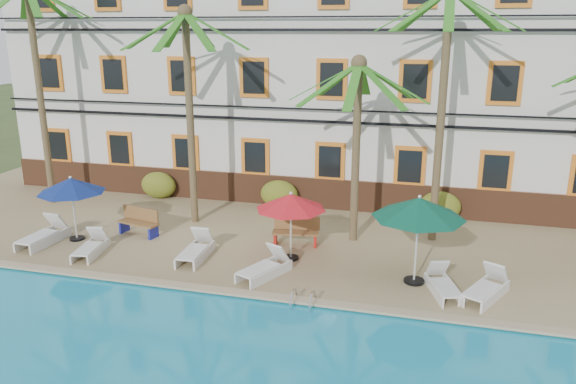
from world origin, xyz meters
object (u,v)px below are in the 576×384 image
(palm_d, at_px, (444,81))
(lounger_f, at_px, (486,288))
(lounger_a, at_px, (44,235))
(palm_b, at_px, (189,86))
(pool_ladder, at_px, (303,303))
(lounger_c, at_px, (196,250))
(bench_right, at_px, (296,231))
(bench_left, at_px, (140,221))
(umbrella_green, at_px, (419,208))
(palm_c, at_px, (357,121))
(lounger_b, at_px, (91,247))
(umbrella_blue, at_px, (71,186))
(palm_a, at_px, (36,64))
(umbrella_red, at_px, (291,202))
(lounger_e, at_px, (443,284))
(lounger_d, at_px, (265,267))

(palm_d, xyz_separation_m, lounger_f, (1.43, -4.01, -4.96))
(lounger_a, height_order, lounger_f, lounger_a)
(palm_b, relative_size, pool_ladder, 10.18)
(lounger_c, bearing_deg, bench_right, 35.38)
(palm_b, height_order, lounger_c, palm_b)
(lounger_f, height_order, pool_ladder, lounger_f)
(lounger_a, bearing_deg, bench_right, 14.12)
(palm_b, height_order, bench_right, palm_b)
(lounger_a, relative_size, bench_right, 1.25)
(lounger_c, bearing_deg, bench_left, 151.66)
(umbrella_green, height_order, lounger_f, umbrella_green)
(bench_right, bearing_deg, palm_c, 27.52)
(palm_c, height_order, palm_d, palm_d)
(palm_d, xyz_separation_m, lounger_b, (-10.30, -4.05, -4.98))
(umbrella_blue, bearing_deg, lounger_c, -5.85)
(palm_c, distance_m, umbrella_green, 4.00)
(palm_a, relative_size, umbrella_blue, 3.91)
(palm_d, bearing_deg, umbrella_red, -145.89)
(palm_c, bearing_deg, umbrella_blue, -165.25)
(palm_b, xyz_separation_m, palm_c, (5.87, -0.35, -0.91))
(bench_right, bearing_deg, lounger_e, -27.51)
(umbrella_red, bearing_deg, lounger_a, -174.36)
(palm_d, relative_size, lounger_e, 4.70)
(umbrella_blue, bearing_deg, lounger_f, -4.27)
(lounger_b, relative_size, lounger_d, 0.91)
(umbrella_blue, relative_size, lounger_a, 1.13)
(lounger_b, distance_m, lounger_d, 5.74)
(bench_left, bearing_deg, lounger_a, -149.22)
(umbrella_green, relative_size, bench_left, 1.62)
(palm_b, relative_size, palm_c, 1.26)
(lounger_e, relative_size, bench_right, 1.11)
(lounger_c, bearing_deg, lounger_f, -3.43)
(palm_b, distance_m, lounger_a, 6.87)
(palm_c, distance_m, umbrella_blue, 9.49)
(lounger_e, relative_size, bench_left, 1.11)
(umbrella_green, height_order, lounger_d, umbrella_green)
(palm_b, distance_m, umbrella_green, 9.04)
(lounger_d, height_order, lounger_e, lounger_d)
(palm_c, bearing_deg, lounger_c, -147.58)
(palm_b, bearing_deg, umbrella_red, -30.12)
(lounger_f, bearing_deg, umbrella_green, 165.85)
(umbrella_blue, xyz_separation_m, lounger_b, (1.21, -1.00, -1.62))
(palm_d, relative_size, lounger_a, 4.20)
(palm_c, relative_size, lounger_f, 3.22)
(palm_a, height_order, lounger_f, palm_a)
(palm_b, xyz_separation_m, bench_left, (-1.27, -1.71, -4.43))
(lounger_f, relative_size, bench_left, 1.19)
(palm_b, relative_size, lounger_a, 3.89)
(lounger_c, xyz_separation_m, bench_right, (2.68, 1.90, 0.19))
(umbrella_blue, height_order, lounger_e, umbrella_blue)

